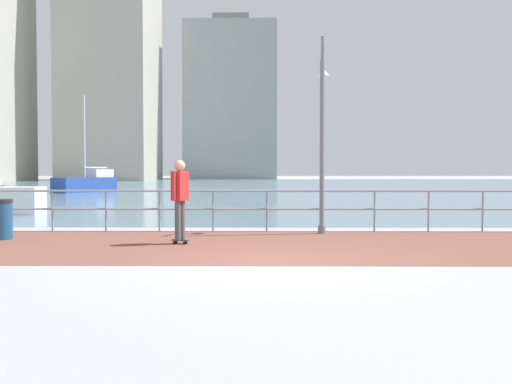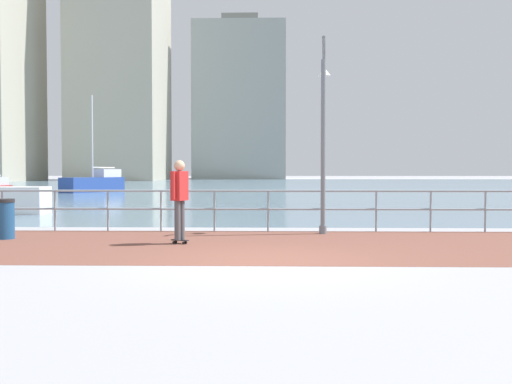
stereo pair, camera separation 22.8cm
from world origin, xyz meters
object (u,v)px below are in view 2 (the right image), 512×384
object	(u,v)px
skateboarder	(179,193)
lamppost	(323,125)
trash_bin	(5,219)
sailboat_white	(94,183)

from	to	relation	value
skateboarder	lamppost	bearing A→B (deg)	35.40
lamppost	trash_bin	distance (m)	7.95
skateboarder	trash_bin	bearing A→B (deg)	168.84
lamppost	skateboarder	distance (m)	4.34
skateboarder	trash_bin	xyz separation A→B (m)	(-4.19, 0.83, -0.62)
skateboarder	sailboat_white	distance (m)	32.58
sailboat_white	skateboarder	bearing A→B (deg)	-70.52
lamppost	trash_bin	world-z (taller)	lamppost
lamppost	skateboarder	world-z (taller)	lamppost
skateboarder	sailboat_white	bearing A→B (deg)	109.48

